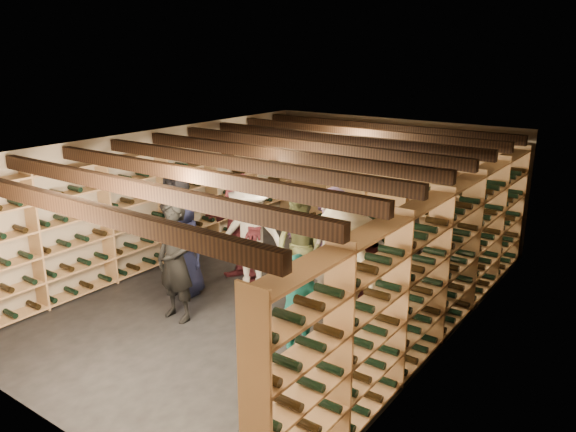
% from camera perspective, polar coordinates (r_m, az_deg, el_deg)
% --- Properties ---
extents(ground, '(8.00, 8.00, 0.00)m').
position_cam_1_polar(ground, '(9.09, -0.97, -7.86)').
color(ground, black).
rests_on(ground, ground).
extents(walls, '(5.52, 8.02, 2.40)m').
position_cam_1_polar(walls, '(8.66, -1.01, -0.62)').
color(walls, tan).
rests_on(walls, ground).
extents(ceiling, '(5.50, 8.00, 0.01)m').
position_cam_1_polar(ceiling, '(8.38, -1.06, 7.23)').
color(ceiling, beige).
rests_on(ceiling, walls).
extents(ceiling_joists, '(5.40, 7.12, 0.18)m').
position_cam_1_polar(ceiling_joists, '(8.41, -1.05, 6.29)').
color(ceiling_joists, black).
rests_on(ceiling_joists, ground).
extents(wine_rack_left, '(0.32, 7.50, 2.15)m').
position_cam_1_polar(wine_rack_left, '(10.38, -12.46, 1.21)').
color(wine_rack_left, '#AC7C54').
rests_on(wine_rack_left, ground).
extents(wine_rack_right, '(0.32, 7.50, 2.15)m').
position_cam_1_polar(wine_rack_right, '(7.54, 14.91, -4.91)').
color(wine_rack_right, '#AC7C54').
rests_on(wine_rack_right, ground).
extents(wine_rack_back, '(4.70, 0.30, 2.15)m').
position_cam_1_polar(wine_rack_back, '(11.88, 10.11, 3.29)').
color(wine_rack_back, '#AC7C54').
rests_on(wine_rack_back, ground).
extents(crate_stack_left, '(0.56, 0.44, 0.68)m').
position_cam_1_polar(crate_stack_left, '(11.18, 6.06, -1.30)').
color(crate_stack_left, tan).
rests_on(crate_stack_left, ground).
extents(crate_stack_right, '(0.56, 0.44, 0.51)m').
position_cam_1_polar(crate_stack_right, '(10.66, 3.36, -2.62)').
color(crate_stack_right, tan).
rests_on(crate_stack_right, ground).
extents(crate_loose, '(0.51, 0.34, 0.17)m').
position_cam_1_polar(crate_loose, '(9.51, 9.70, -6.41)').
color(crate_loose, tan).
rests_on(crate_loose, ground).
extents(person_0, '(0.88, 0.59, 1.77)m').
position_cam_1_polar(person_0, '(10.13, -11.08, -0.21)').
color(person_0, black).
rests_on(person_0, ground).
extents(person_1, '(0.65, 0.43, 1.77)m').
position_cam_1_polar(person_1, '(8.12, -11.36, -4.55)').
color(person_1, black).
rests_on(person_1, ground).
extents(person_2, '(1.01, 0.88, 1.78)m').
position_cam_1_polar(person_2, '(8.49, 1.18, -3.22)').
color(person_2, '#525733').
rests_on(person_2, ground).
extents(person_3, '(1.35, 0.94, 1.91)m').
position_cam_1_polar(person_3, '(7.49, 5.65, -5.57)').
color(person_3, beige).
rests_on(person_3, ground).
extents(person_4, '(0.94, 0.61, 1.49)m').
position_cam_1_polar(person_4, '(6.82, 0.88, -9.72)').
color(person_4, '#1B7773').
rests_on(person_4, ground).
extents(person_5, '(1.78, 1.13, 1.84)m').
position_cam_1_polar(person_5, '(9.32, -4.88, -1.23)').
color(person_5, maroon).
rests_on(person_5, ground).
extents(person_6, '(0.85, 0.58, 1.66)m').
position_cam_1_polar(person_6, '(8.95, -10.64, -2.85)').
color(person_6, '#1A1E42').
rests_on(person_6, ground).
extents(person_7, '(0.62, 0.41, 1.71)m').
position_cam_1_polar(person_7, '(8.23, 4.37, -4.19)').
color(person_7, gray).
rests_on(person_7, ground).
extents(person_8, '(0.91, 0.82, 1.53)m').
position_cam_1_polar(person_8, '(8.00, 7.69, -5.60)').
color(person_8, '#42171B').
rests_on(person_8, ground).
extents(person_9, '(1.37, 1.13, 1.85)m').
position_cam_1_polar(person_9, '(8.82, -3.82, -2.22)').
color(person_9, '#AFA9A0').
rests_on(person_9, ground).
extents(person_10, '(0.93, 0.55, 1.49)m').
position_cam_1_polar(person_10, '(8.86, 8.05, -3.50)').
color(person_10, '#254928').
rests_on(person_10, ground).
extents(person_11, '(1.70, 0.74, 1.77)m').
position_cam_1_polar(person_11, '(8.73, 4.53, -2.71)').
color(person_11, slate).
rests_on(person_11, ground).
extents(person_12, '(0.90, 0.70, 1.64)m').
position_cam_1_polar(person_12, '(8.02, 11.65, -5.32)').
color(person_12, '#313135').
rests_on(person_12, ground).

